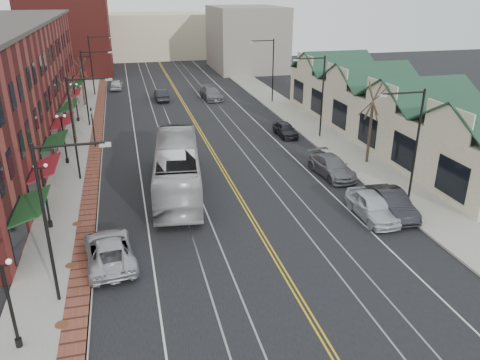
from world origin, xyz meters
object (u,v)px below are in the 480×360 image
parked_car_a (372,206)px  parked_car_b (392,203)px  parked_car_c (332,166)px  transit_bus (177,168)px  parked_suv (109,250)px  parked_car_d (285,129)px

parked_car_a → parked_car_b: bearing=7.8°
parked_car_c → parked_car_a: bearing=-98.9°
transit_bus → parked_suv: transit_bus is taller
parked_car_c → parked_car_d: bearing=85.6°
parked_suv → parked_car_a: size_ratio=1.10×
parked_car_b → parked_car_d: bearing=96.4°
transit_bus → parked_car_b: (13.47, -7.42, -1.03)m
parked_car_b → parked_suv: bearing=-171.8°
parked_car_b → parked_car_a: bearing=-170.3°
parked_suv → parked_car_d: 26.66m
parked_car_a → transit_bus: bearing=148.7°
parked_suv → parked_car_c: parked_car_c is taller
parked_suv → transit_bus: bearing=-124.8°
parked_car_a → parked_car_c: parked_car_a is taller
parked_car_d → parked_suv: bearing=-131.5°
transit_bus → parked_suv: (-4.92, -9.03, -1.08)m
transit_bus → parked_car_b: transit_bus is taller
transit_bus → parked_car_c: 12.52m
transit_bus → parked_car_d: 16.78m
parked_car_a → parked_car_d: parked_car_a is taller
parked_suv → parked_car_b: 18.46m
parked_suv → parked_car_a: bearing=178.7°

